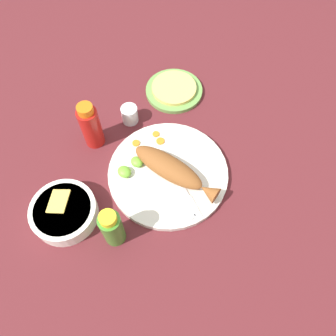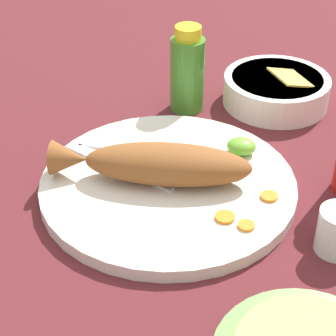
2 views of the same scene
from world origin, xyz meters
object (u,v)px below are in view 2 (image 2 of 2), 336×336
(fork_near, at_px, (111,163))
(main_plate, at_px, (168,186))
(guacamole_bowl, at_px, (276,88))
(hot_sauce_bottle_green, at_px, (187,71))
(fork_far, at_px, (134,148))
(fried_fish, at_px, (156,164))

(fork_near, bearing_deg, main_plate, -169.42)
(main_plate, height_order, guacamole_bowl, guacamole_bowl)
(main_plate, bearing_deg, hot_sauce_bottle_green, 95.17)
(fork_near, xyz_separation_m, fork_far, (0.02, 0.04, 0.00))
(main_plate, bearing_deg, fork_far, 136.13)
(fork_far, bearing_deg, guacamole_bowl, -133.71)
(main_plate, xyz_separation_m, fried_fish, (-0.02, -0.00, 0.04))
(fried_fish, distance_m, hot_sauce_bottle_green, 0.23)
(fried_fish, distance_m, fork_far, 0.09)
(fork_near, distance_m, fork_far, 0.05)
(fried_fish, bearing_deg, guacamole_bowl, 56.94)
(fork_near, relative_size, guacamole_bowl, 1.01)
(fork_near, bearing_deg, fried_fish, -173.51)
(hot_sauce_bottle_green, relative_size, guacamole_bowl, 0.81)
(main_plate, bearing_deg, fried_fish, -172.92)
(fork_far, bearing_deg, fried_fish, 124.84)
(fried_fish, xyz_separation_m, fork_near, (-0.07, 0.02, -0.02))
(fried_fish, bearing_deg, fork_far, 120.56)
(main_plate, xyz_separation_m, fork_near, (-0.09, 0.02, 0.01))
(fried_fish, height_order, fork_far, fried_fish)
(fork_near, bearing_deg, guacamole_bowl, -105.39)
(guacamole_bowl, bearing_deg, fork_near, -128.68)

